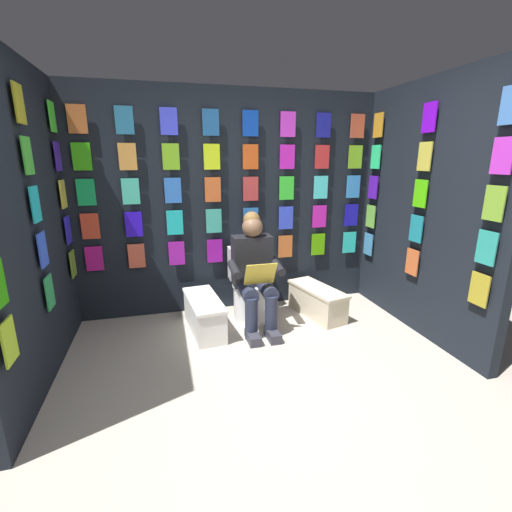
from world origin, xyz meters
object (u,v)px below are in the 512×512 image
Objects in this scene: toilet at (250,289)px; person_reading at (255,271)px; comic_longbox_near at (204,315)px; comic_longbox_far at (317,301)px.

person_reading reaches higher than toilet.
toilet is at bearing -164.47° from comic_longbox_near.
toilet is at bearing -89.97° from person_reading.
comic_longbox_near reaches higher than comic_longbox_far.
comic_longbox_far is at bearing 177.12° from comic_longbox_near.
comic_longbox_far is (-0.74, -0.09, -0.44)m from person_reading.
person_reading is 1.52× the size of comic_longbox_near.
toilet is 0.35m from person_reading.
toilet is 0.98× the size of comic_longbox_near.
toilet reaches higher than comic_longbox_far.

